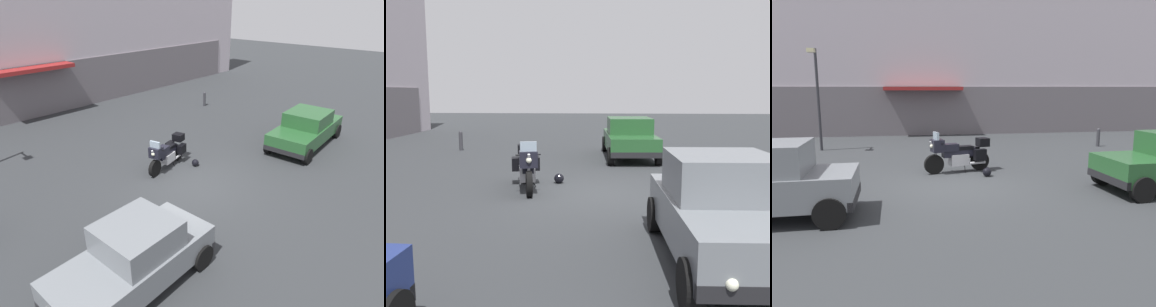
{
  "view_description": "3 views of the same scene",
  "coord_description": "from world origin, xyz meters",
  "views": [
    {
      "loc": [
        -7.66,
        -6.89,
        6.02
      ],
      "look_at": [
        0.2,
        0.22,
        1.12
      ],
      "focal_mm": 31.39,
      "sensor_mm": 36.0,
      "label": 1
    },
    {
      "loc": [
        -10.54,
        -0.31,
        2.57
      ],
      "look_at": [
        0.49,
        0.38,
        0.96
      ],
      "focal_mm": 39.95,
      "sensor_mm": 36.0,
      "label": 2
    },
    {
      "loc": [
        -1.27,
        -10.03,
        2.75
      ],
      "look_at": [
        0.36,
        0.21,
        0.89
      ],
      "focal_mm": 34.36,
      "sensor_mm": 36.0,
      "label": 3
    }
  ],
  "objects": [
    {
      "name": "motorcycle",
      "position": [
        0.42,
        1.72,
        0.62
      ],
      "size": [
        2.23,
        1.03,
        1.36
      ],
      "rotation": [
        0.0,
        0.0,
        3.38
      ],
      "color": "black",
      "rests_on": "ground"
    },
    {
      "name": "ground_plane",
      "position": [
        0.0,
        0.0,
        0.0
      ],
      "size": [
        80.0,
        80.0,
        0.0
      ],
      "primitive_type": "plane",
      "color": "#2D3033"
    },
    {
      "name": "car_hatchback_near",
      "position": [
        -4.23,
        -2.08,
        0.81
      ],
      "size": [
        3.91,
        1.88,
        1.64
      ],
      "rotation": [
        0.0,
        0.0,
        3.17
      ],
      "color": "slate",
      "rests_on": "ground"
    },
    {
      "name": "car_sedan_far",
      "position": [
        6.12,
        -1.28,
        0.78
      ],
      "size": [
        4.65,
        2.14,
        1.56
      ],
      "rotation": [
        0.0,
        0.0,
        0.06
      ],
      "color": "#235128",
      "rests_on": "ground"
    },
    {
      "name": "helmet",
      "position": [
        1.21,
        0.96,
        0.14
      ],
      "size": [
        0.28,
        0.28,
        0.28
      ],
      "primitive_type": "sphere",
      "color": "black",
      "rests_on": "ground"
    },
    {
      "name": "bollard_curbside",
      "position": [
        7.7,
        5.98,
        0.46
      ],
      "size": [
        0.16,
        0.16,
        0.87
      ],
      "color": "#333338",
      "rests_on": "ground"
    }
  ]
}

